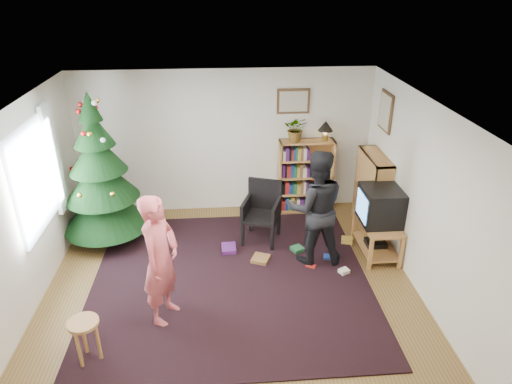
{
  "coord_description": "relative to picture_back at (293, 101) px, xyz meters",
  "views": [
    {
      "loc": [
        -0.07,
        -4.91,
        3.89
      ],
      "look_at": [
        0.4,
        0.83,
        1.1
      ],
      "focal_mm": 32.0,
      "sensor_mm": 36.0,
      "label": 1
    }
  ],
  "objects": [
    {
      "name": "stool",
      "position": [
        -2.75,
        -3.5,
        -1.53
      ],
      "size": [
        0.33,
        0.33,
        0.55
      ],
      "color": "#AD7C3D",
      "rests_on": "floor"
    },
    {
      "name": "floor_clutter",
      "position": [
        -0.06,
        -1.71,
        -1.91
      ],
      "size": [
        2.07,
        1.0,
        0.08
      ],
      "color": "#A51E19",
      "rests_on": "rug"
    },
    {
      "name": "crt_tv",
      "position": [
        1.07,
        -1.66,
        -1.13
      ],
      "size": [
        0.56,
        0.61,
        0.53
      ],
      "color": "black",
      "rests_on": "tv_stand"
    },
    {
      "name": "wall_right",
      "position": [
        1.35,
        -2.48,
        -0.7
      ],
      "size": [
        0.02,
        5.0,
        2.5
      ],
      "primitive_type": "cube",
      "color": "silver",
      "rests_on": "floor"
    },
    {
      "name": "curtain",
      "position": [
        -3.58,
        -1.18,
        -0.45
      ],
      "size": [
        0.06,
        0.35,
        1.6
      ],
      "primitive_type": "cube",
      "color": "silver",
      "rests_on": "wall_left"
    },
    {
      "name": "rug",
      "position": [
        -1.15,
        -2.17,
        -1.94
      ],
      "size": [
        3.8,
        3.6,
        0.02
      ],
      "primitive_type": "cube",
      "color": "black",
      "rests_on": "floor"
    },
    {
      "name": "christmas_tree",
      "position": [
        -3.06,
        -0.93,
        -0.95
      ],
      "size": [
        1.32,
        1.32,
        2.4
      ],
      "rotation": [
        0.0,
        0.0,
        0.17
      ],
      "color": "#3F2816",
      "rests_on": "rug"
    },
    {
      "name": "tv_stand",
      "position": [
        1.07,
        -1.66,
        -1.62
      ],
      "size": [
        0.51,
        0.92,
        0.55
      ],
      "color": "#AD7C3D",
      "rests_on": "floor"
    },
    {
      "name": "window_pane",
      "position": [
        -3.62,
        -1.88,
        -0.45
      ],
      "size": [
        0.04,
        1.2,
        1.4
      ],
      "primitive_type": "cube",
      "color": "silver",
      "rests_on": "wall_left"
    },
    {
      "name": "potted_plant",
      "position": [
        0.04,
        -0.14,
        -0.43
      ],
      "size": [
        0.46,
        0.42,
        0.43
      ],
      "primitive_type": "imported",
      "rotation": [
        0.0,
        0.0,
        -0.23
      ],
      "color": "gray",
      "rests_on": "bookshelf_back"
    },
    {
      "name": "picture_back",
      "position": [
        0.0,
        0.0,
        0.0
      ],
      "size": [
        0.55,
        0.03,
        0.42
      ],
      "color": "#4C3319",
      "rests_on": "wall_back"
    },
    {
      "name": "wall_front",
      "position": [
        -1.15,
        -4.97,
        -0.7
      ],
      "size": [
        5.0,
        0.02,
        2.5
      ],
      "primitive_type": "cube",
      "color": "silver",
      "rests_on": "floor"
    },
    {
      "name": "floor",
      "position": [
        -1.15,
        -2.48,
        -1.95
      ],
      "size": [
        5.0,
        5.0,
        0.0
      ],
      "primitive_type": "plane",
      "color": "brown",
      "rests_on": "ground"
    },
    {
      "name": "picture_right",
      "position": [
        1.33,
        -0.73,
        0.0
      ],
      "size": [
        0.03,
        0.5,
        0.6
      ],
      "color": "#4C3319",
      "rests_on": "wall_right"
    },
    {
      "name": "person_by_chair",
      "position": [
        0.08,
        -1.77,
        -1.08
      ],
      "size": [
        0.86,
        0.67,
        1.74
      ],
      "primitive_type": "imported",
      "rotation": [
        0.0,
        0.0,
        3.12
      ],
      "color": "black",
      "rests_on": "rug"
    },
    {
      "name": "bookshelf_right",
      "position": [
        1.19,
        -0.91,
        -1.29
      ],
      "size": [
        0.3,
        0.95,
        1.3
      ],
      "rotation": [
        0.0,
        0.0,
        1.57
      ],
      "color": "#AD7C3D",
      "rests_on": "floor"
    },
    {
      "name": "table_lamp",
      "position": [
        0.54,
        -0.14,
        -0.42
      ],
      "size": [
        0.26,
        0.26,
        0.34
      ],
      "color": "#A57F33",
      "rests_on": "bookshelf_back"
    },
    {
      "name": "armchair",
      "position": [
        -0.64,
        -1.07,
        -1.42
      ],
      "size": [
        0.68,
        0.7,
        0.98
      ],
      "rotation": [
        0.0,
        0.0,
        -0.34
      ],
      "color": "black",
      "rests_on": "rug"
    },
    {
      "name": "wall_left",
      "position": [
        -3.65,
        -2.48,
        -0.7
      ],
      "size": [
        0.02,
        5.0,
        2.5
      ],
      "primitive_type": "cube",
      "color": "silver",
      "rests_on": "floor"
    },
    {
      "name": "wall_back",
      "position": [
        -1.15,
        0.02,
        -0.7
      ],
      "size": [
        5.0,
        0.02,
        2.5
      ],
      "primitive_type": "cube",
      "color": "silver",
      "rests_on": "floor"
    },
    {
      "name": "bookshelf_back",
      "position": [
        0.24,
        -0.14,
        -1.29
      ],
      "size": [
        0.95,
        0.3,
        1.3
      ],
      "color": "#AD7C3D",
      "rests_on": "floor"
    },
    {
      "name": "ceiling",
      "position": [
        -1.15,
        -2.48,
        0.55
      ],
      "size": [
        5.0,
        5.0,
        0.0
      ],
      "primitive_type": "plane",
      "rotation": [
        3.14,
        0.0,
        0.0
      ],
      "color": "white",
      "rests_on": "wall_back"
    },
    {
      "name": "person_standing",
      "position": [
        -1.98,
        -2.85,
        -1.11
      ],
      "size": [
        0.59,
        0.71,
        1.68
      ],
      "primitive_type": "imported",
      "rotation": [
        0.0,
        0.0,
        1.21
      ],
      "color": "#CC5158",
      "rests_on": "rug"
    }
  ]
}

